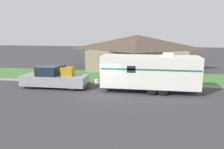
{
  "coord_description": "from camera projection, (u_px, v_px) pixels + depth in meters",
  "views": [
    {
      "loc": [
        3.58,
        -16.86,
        5.05
      ],
      "look_at": [
        0.53,
        1.6,
        1.4
      ],
      "focal_mm": 35.0,
      "sensor_mm": 36.0,
      "label": 1
    }
  ],
  "objects": [
    {
      "name": "travel_trailer",
      "position": [
        150.0,
        72.0,
        18.47
      ],
      "size": [
        9.39,
        2.35,
        3.37
      ],
      "color": "black",
      "rests_on": "ground_plane"
    },
    {
      "name": "curb_strip",
      "position": [
        110.0,
        83.0,
        21.48
      ],
      "size": [
        80.0,
        0.3,
        0.14
      ],
      "color": "#999993",
      "rests_on": "ground_plane"
    },
    {
      "name": "mailbox",
      "position": [
        102.0,
        72.0,
        22.17
      ],
      "size": [
        0.48,
        0.2,
        1.31
      ],
      "color": "brown",
      "rests_on": "ground_plane"
    },
    {
      "name": "house_across_street",
      "position": [
        137.0,
        51.0,
        30.03
      ],
      "size": [
        13.61,
        8.38,
        4.66
      ],
      "color": "gray",
      "rests_on": "ground_plane"
    },
    {
      "name": "lawn_strip",
      "position": [
        116.0,
        77.0,
        25.03
      ],
      "size": [
        80.0,
        7.0,
        0.03
      ],
      "color": "#477538",
      "rests_on": "ground_plane"
    },
    {
      "name": "ground_plane",
      "position": [
        102.0,
        95.0,
        17.87
      ],
      "size": [
        120.0,
        120.0,
        0.0
      ],
      "primitive_type": "plane",
      "color": "#38383D"
    },
    {
      "name": "pickup_truck",
      "position": [
        54.0,
        78.0,
        20.02
      ],
      "size": [
        6.1,
        2.0,
        2.07
      ],
      "color": "black",
      "rests_on": "ground_plane"
    }
  ]
}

